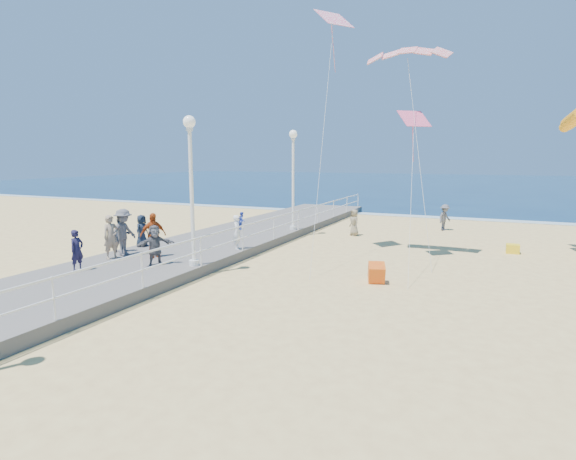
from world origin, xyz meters
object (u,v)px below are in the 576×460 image
at_px(woman_holding_toddler, 237,232).
at_px(beach_walker_c, 354,223).
at_px(spectator_3, 153,235).
at_px(box_kite, 376,275).
at_px(lamp_post_mid, 191,175).
at_px(toddler_held, 242,221).
at_px(spectator_5, 155,245).
at_px(beach_chair_left, 513,249).
at_px(spectator_0, 77,250).
at_px(spectator_4, 142,231).
at_px(lamp_post_far, 293,169).
at_px(spectator_7, 122,235).
at_px(beach_walker_a, 445,217).
at_px(spectator_2, 124,232).
at_px(spectator_6, 111,237).

distance_m(woman_holding_toddler, beach_walker_c, 8.15).
relative_size(spectator_3, box_kite, 2.92).
bearing_deg(lamp_post_mid, toddler_held, 88.28).
distance_m(spectator_3, spectator_5, 1.37).
relative_size(spectator_5, beach_chair_left, 2.68).
bearing_deg(box_kite, toddler_held, 147.96).
distance_m(spectator_0, spectator_5, 2.59).
bearing_deg(lamp_post_mid, spectator_4, 154.70).
distance_m(lamp_post_far, beach_chair_left, 11.31).
relative_size(toddler_held, beach_walker_c, 0.51).
bearing_deg(toddler_held, spectator_7, 101.19).
relative_size(lamp_post_far, box_kite, 8.87).
bearing_deg(spectator_3, beach_walker_c, 3.59).
distance_m(toddler_held, beach_walker_a, 13.50).
xyz_separation_m(spectator_0, spectator_2, (-0.37, 2.57, 0.22)).
bearing_deg(spectator_7, beach_walker_c, -0.91).
xyz_separation_m(toddler_held, box_kite, (6.18, -1.53, -1.33)).
distance_m(spectator_5, beach_chair_left, 15.56).
distance_m(lamp_post_far, beach_walker_a, 9.72).
bearing_deg(spectator_3, spectator_2, 130.34).
bearing_deg(spectator_6, toddler_held, -26.93).
xyz_separation_m(woman_holding_toddler, spectator_3, (-2.23, -2.69, 0.14)).
bearing_deg(spectator_0, lamp_post_mid, -56.22).
height_order(beach_walker_a, beach_chair_left, beach_walker_a).
height_order(beach_walker_c, beach_chair_left, beach_walker_c).
xyz_separation_m(spectator_2, spectator_4, (-0.62, 1.70, -0.23)).
xyz_separation_m(spectator_6, beach_chair_left, (14.34, 9.61, -1.05)).
bearing_deg(lamp_post_far, beach_walker_c, 31.12).
bearing_deg(spectator_5, beach_walker_c, 13.18).
distance_m(spectator_0, box_kite, 10.36).
distance_m(woman_holding_toddler, spectator_5, 3.90).
relative_size(lamp_post_mid, beach_walker_c, 3.64).
distance_m(lamp_post_far, woman_holding_toddler, 6.34).
bearing_deg(spectator_2, box_kite, -84.97).
bearing_deg(beach_chair_left, spectator_5, -141.23).
relative_size(spectator_0, spectator_7, 1.00).
height_order(woman_holding_toddler, spectator_7, woman_holding_toddler).
distance_m(spectator_4, spectator_5, 3.76).
relative_size(spectator_0, box_kite, 2.40).
height_order(spectator_0, beach_walker_a, spectator_0).
height_order(spectator_4, box_kite, spectator_4).
bearing_deg(toddler_held, spectator_2, 109.83).
bearing_deg(spectator_6, spectator_7, 44.73).
distance_m(toddler_held, box_kite, 6.50).
relative_size(lamp_post_far, toddler_held, 7.06).
height_order(spectator_2, beach_chair_left, spectator_2).
relative_size(woman_holding_toddler, spectator_4, 1.04).
bearing_deg(lamp_post_far, spectator_2, -112.23).
bearing_deg(woman_holding_toddler, lamp_post_mid, 160.88).
height_order(toddler_held, spectator_3, spectator_3).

